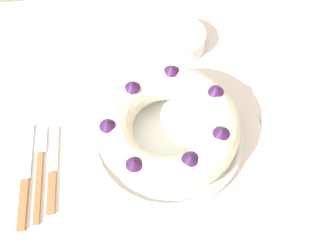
{
  "coord_description": "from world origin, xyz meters",
  "views": [
    {
      "loc": [
        -0.06,
        -0.41,
        1.47
      ],
      "look_at": [
        -0.02,
        -0.01,
        0.79
      ],
      "focal_mm": 42.0,
      "sensor_mm": 36.0,
      "label": 1
    }
  ],
  "objects_px": {
    "fork": "(40,166)",
    "serving_knife": "(25,182)",
    "side_bowl": "(179,40)",
    "serving_dish": "(168,138)",
    "bundt_cake": "(168,126)",
    "cake_knife": "(52,175)",
    "napkin": "(299,131)"
  },
  "relations": [
    {
      "from": "cake_knife",
      "to": "serving_knife",
      "type": "bearing_deg",
      "value": -175.0
    },
    {
      "from": "fork",
      "to": "napkin",
      "type": "height_order",
      "value": "fork"
    },
    {
      "from": "serving_knife",
      "to": "side_bowl",
      "type": "xyz_separation_m",
      "value": [
        0.35,
        0.33,
        0.02
      ]
    },
    {
      "from": "fork",
      "to": "cake_knife",
      "type": "relative_size",
      "value": 1.11
    },
    {
      "from": "serving_dish",
      "to": "fork",
      "type": "distance_m",
      "value": 0.27
    },
    {
      "from": "serving_dish",
      "to": "side_bowl",
      "type": "bearing_deg",
      "value": 77.85
    },
    {
      "from": "cake_knife",
      "to": "side_bowl",
      "type": "xyz_separation_m",
      "value": [
        0.3,
        0.32,
        0.02
      ]
    },
    {
      "from": "fork",
      "to": "napkin",
      "type": "relative_size",
      "value": 1.37
    },
    {
      "from": "side_bowl",
      "to": "napkin",
      "type": "distance_m",
      "value": 0.36
    },
    {
      "from": "serving_knife",
      "to": "side_bowl",
      "type": "relative_size",
      "value": 1.81
    },
    {
      "from": "fork",
      "to": "serving_knife",
      "type": "relative_size",
      "value": 0.92
    },
    {
      "from": "fork",
      "to": "side_bowl",
      "type": "distance_m",
      "value": 0.44
    },
    {
      "from": "serving_knife",
      "to": "bundt_cake",
      "type": "bearing_deg",
      "value": 14.28
    },
    {
      "from": "napkin",
      "to": "side_bowl",
      "type": "bearing_deg",
      "value": 129.87
    },
    {
      "from": "serving_knife",
      "to": "side_bowl",
      "type": "distance_m",
      "value": 0.49
    },
    {
      "from": "serving_dish",
      "to": "bundt_cake",
      "type": "bearing_deg",
      "value": -138.51
    },
    {
      "from": "cake_knife",
      "to": "side_bowl",
      "type": "height_order",
      "value": "side_bowl"
    },
    {
      "from": "cake_knife",
      "to": "napkin",
      "type": "height_order",
      "value": "cake_knife"
    },
    {
      "from": "serving_knife",
      "to": "napkin",
      "type": "bearing_deg",
      "value": 7.65
    },
    {
      "from": "fork",
      "to": "side_bowl",
      "type": "height_order",
      "value": "side_bowl"
    },
    {
      "from": "fork",
      "to": "napkin",
      "type": "bearing_deg",
      "value": 5.56
    },
    {
      "from": "cake_knife",
      "to": "side_bowl",
      "type": "relative_size",
      "value": 1.5
    },
    {
      "from": "napkin",
      "to": "bundt_cake",
      "type": "bearing_deg",
      "value": 178.46
    },
    {
      "from": "fork",
      "to": "napkin",
      "type": "xyz_separation_m",
      "value": [
        0.56,
        0.02,
        -0.0
      ]
    },
    {
      "from": "bundt_cake",
      "to": "napkin",
      "type": "relative_size",
      "value": 1.86
    },
    {
      "from": "side_bowl",
      "to": "napkin",
      "type": "xyz_separation_m",
      "value": [
        0.23,
        -0.27,
        -0.02
      ]
    },
    {
      "from": "bundt_cake",
      "to": "serving_knife",
      "type": "height_order",
      "value": "bundt_cake"
    },
    {
      "from": "bundt_cake",
      "to": "napkin",
      "type": "bearing_deg",
      "value": -1.54
    },
    {
      "from": "cake_knife",
      "to": "napkin",
      "type": "bearing_deg",
      "value": -0.09
    },
    {
      "from": "cake_knife",
      "to": "napkin",
      "type": "xyz_separation_m",
      "value": [
        0.53,
        0.05,
        -0.0
      ]
    },
    {
      "from": "serving_dish",
      "to": "bundt_cake",
      "type": "xyz_separation_m",
      "value": [
        -0.0,
        -0.0,
        0.05
      ]
    },
    {
      "from": "fork",
      "to": "serving_knife",
      "type": "bearing_deg",
      "value": -126.82
    }
  ]
}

